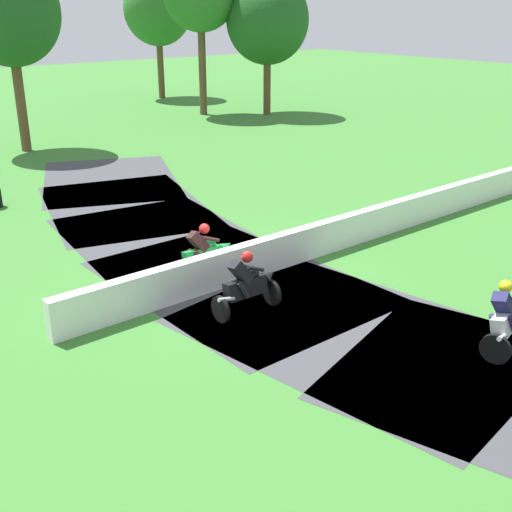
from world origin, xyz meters
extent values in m
plane|color=#38752D|center=(0.00, 0.00, 0.00)|extent=(120.00, 120.00, 0.00)
cube|color=#3D3D42|center=(2.05, 10.95, 0.00)|extent=(7.23, 8.40, 0.01)
cube|color=#3D3D42|center=(0.86, 7.41, 0.00)|extent=(6.52, 8.07, 0.01)
cube|color=#3D3D42|center=(0.18, 3.73, 0.00)|extent=(5.68, 7.58, 0.01)
cube|color=#3D3D42|center=(0.01, 0.00, 0.00)|extent=(5.07, 7.18, 0.01)
cube|color=#3D3D42|center=(0.36, -3.72, 0.00)|extent=(5.99, 7.77, 0.01)
cube|color=white|center=(4.74, 0.12, 0.45)|extent=(18.99, 0.77, 0.90)
cylinder|color=black|center=(0.19, 0.53, 0.29)|extent=(0.15, 0.72, 0.72)
cylinder|color=black|center=(-1.21, 0.64, 0.29)|extent=(0.15, 0.72, 0.72)
cube|color=#198438|center=(-0.50, 0.65, 0.59)|extent=(1.03, 0.44, 0.45)
ellipsoid|color=#198438|center=(-0.32, 0.69, 0.84)|extent=(0.47, 0.36, 0.30)
cone|color=#198438|center=(0.18, 0.62, 0.70)|extent=(0.41, 0.39, 0.46)
cylinder|color=#B2B2B7|center=(-1.11, 0.57, 0.53)|extent=(0.42, 0.15, 0.17)
cube|color=#331919|center=(-0.58, 0.74, 0.96)|extent=(0.51, 0.42, 0.62)
sphere|color=red|center=(-0.35, 0.78, 1.23)|extent=(0.26, 0.26, 0.26)
cylinder|color=#331919|center=(-0.28, 0.90, 0.94)|extent=(0.43, 0.17, 0.24)
cylinder|color=#331919|center=(-0.31, 0.55, 1.02)|extent=(0.43, 0.17, 0.24)
cylinder|color=#331919|center=(-0.67, 0.85, 0.57)|extent=(0.27, 0.20, 0.42)
cylinder|color=#331919|center=(-0.70, 0.50, 0.64)|extent=(0.27, 0.20, 0.42)
cylinder|color=black|center=(-0.13, -1.55, 0.30)|extent=(0.10, 0.70, 0.70)
cylinder|color=black|center=(-1.53, -1.53, 0.30)|extent=(0.10, 0.70, 0.70)
cube|color=black|center=(-0.83, -1.49, 0.59)|extent=(1.00, 0.36, 0.44)
ellipsoid|color=black|center=(-0.65, -1.44, 0.85)|extent=(0.44, 0.32, 0.29)
cone|color=black|center=(-0.15, -1.48, 0.71)|extent=(0.40, 0.38, 0.45)
cylinder|color=#B2B2B7|center=(-1.43, -1.61, 0.53)|extent=(0.41, 0.12, 0.17)
cube|color=black|center=(-0.91, -1.42, 0.97)|extent=(0.50, 0.40, 0.61)
sphere|color=red|center=(-0.69, -1.37, 1.24)|extent=(0.26, 0.26, 0.26)
cylinder|color=black|center=(-0.63, -1.24, 0.96)|extent=(0.43, 0.13, 0.24)
cylinder|color=black|center=(-0.63, -1.60, 1.02)|extent=(0.43, 0.13, 0.24)
cylinder|color=black|center=(-1.01, -1.31, 0.58)|extent=(0.27, 0.18, 0.42)
cylinder|color=black|center=(-1.01, -1.66, 0.64)|extent=(0.27, 0.18, 0.42)
cylinder|color=black|center=(1.57, -6.13, 0.29)|extent=(0.26, 0.72, 0.72)
cube|color=silver|center=(2.23, -5.90, 0.59)|extent=(1.06, 0.59, 0.45)
ellipsoid|color=silver|center=(2.39, -5.80, 0.84)|extent=(0.51, 0.42, 0.30)
cylinder|color=#B2B2B7|center=(1.68, -6.17, 0.53)|extent=(0.42, 0.19, 0.17)
cube|color=#1E1E4C|center=(2.14, -5.84, 0.96)|extent=(0.57, 0.38, 0.62)
sphere|color=yellow|center=(2.33, -5.72, 1.23)|extent=(0.26, 0.26, 0.26)
cylinder|color=#1E1E4C|center=(2.36, -5.59, 0.94)|extent=(0.44, 0.18, 0.24)
cylinder|color=#1E1E4C|center=(2.02, -5.77, 0.57)|extent=(0.30, 0.17, 0.42)
cylinder|color=black|center=(-4.17, 0.06, 0.10)|extent=(0.59, 0.59, 0.20)
cylinder|color=black|center=(-4.17, 0.06, 0.30)|extent=(0.59, 0.59, 0.20)
cylinder|color=brown|center=(13.62, 21.63, 2.58)|extent=(0.44, 0.44, 5.16)
cylinder|color=brown|center=(15.41, 29.61, 1.99)|extent=(0.44, 0.44, 3.98)
ellipsoid|color=#2D6B28|center=(15.41, 29.61, 5.96)|extent=(4.65, 4.65, 4.88)
cylinder|color=brown|center=(16.74, 19.35, 1.69)|extent=(0.44, 0.44, 3.38)
ellipsoid|color=#1E511E|center=(16.74, 19.35, 5.43)|extent=(4.84, 4.84, 5.08)
cylinder|color=brown|center=(1.39, 18.06, 2.08)|extent=(0.44, 0.44, 4.15)
ellipsoid|color=#1E511E|center=(1.39, 18.06, 6.00)|extent=(4.34, 4.34, 4.55)
camera|label=1|loc=(-8.63, -11.76, 6.40)|focal=45.45mm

